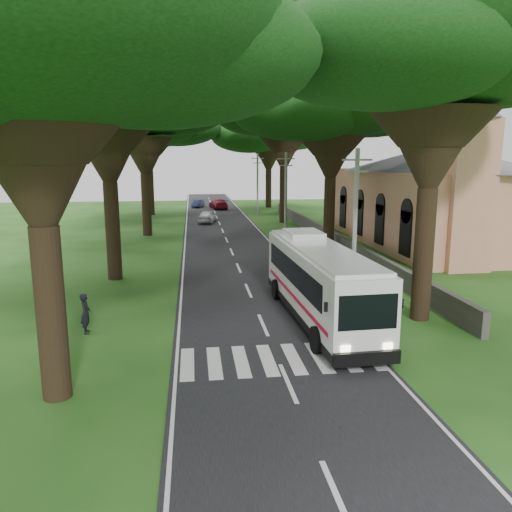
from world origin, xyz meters
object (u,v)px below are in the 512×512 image
object	(u,v)px
church	(436,188)
distant_car_b	(198,203)
pole_far	(257,183)
pole_mid	(286,194)
coach_bus	(319,281)
pole_near	(355,221)
pedestrian	(86,313)
distant_car_a	(207,217)
distant_car_c	(219,204)

from	to	relation	value
church	distant_car_b	world-z (taller)	church
pole_far	pole_mid	bearing A→B (deg)	-90.00
pole_far	coach_bus	size ratio (longest dim) A/B	0.67
pole_near	pole_far	world-z (taller)	same
pole_far	distant_car_b	distance (m)	14.06
distant_car_b	coach_bus	bearing A→B (deg)	-70.94
pole_near	pole_far	xyz separation A→B (m)	(0.00, 40.00, 0.00)
pedestrian	coach_bus	bearing A→B (deg)	-95.16
pole_far	distant_car_a	xyz separation A→B (m)	(-6.86, -7.43, -3.43)
pole_near	coach_bus	bearing A→B (deg)	-128.92
pole_near	distant_car_b	bearing A→B (deg)	98.54
coach_bus	distant_car_c	world-z (taller)	coach_bus
church	coach_bus	xyz separation A→B (m)	(-15.17, -19.02, -3.02)
pole_mid	pole_near	bearing A→B (deg)	-90.00
pedestrian	church	bearing A→B (deg)	-60.74
church	coach_bus	world-z (taller)	church
distant_car_a	distant_car_c	bearing A→B (deg)	-86.38
pole_far	distant_car_a	bearing A→B (deg)	-132.71
church	pole_far	world-z (taller)	church
distant_car_b	distant_car_a	bearing A→B (deg)	-73.50
pole_far	church	bearing A→B (deg)	-63.18
church	pole_mid	bearing A→B (deg)	160.19
distant_car_a	pedestrian	distance (m)	37.13
distant_car_a	pedestrian	bearing A→B (deg)	91.34
pole_near	distant_car_a	bearing A→B (deg)	101.90
church	distant_car_c	world-z (taller)	church
distant_car_b	distant_car_c	bearing A→B (deg)	-27.39
distant_car_c	pedestrian	bearing A→B (deg)	72.72
pole_near	pedestrian	xyz separation A→B (m)	(-13.28, -4.00, -3.29)
pole_mid	coach_bus	xyz separation A→B (m)	(-2.80, -23.47, -2.29)
pole_mid	pole_far	xyz separation A→B (m)	(0.00, 20.00, 0.00)
pole_near	pole_far	distance (m)	40.00
church	pole_near	world-z (taller)	church
pole_far	distant_car_a	world-z (taller)	pole_far
pole_mid	pole_far	distance (m)	20.00
pole_far	distant_car_b	bearing A→B (deg)	124.43
pole_mid	pedestrian	distance (m)	27.63
coach_bus	pedestrian	xyz separation A→B (m)	(-10.48, -0.53, -1.00)
distant_car_a	church	bearing A→B (deg)	149.78
distant_car_a	distant_car_c	world-z (taller)	distant_car_c
church	distant_car_c	distance (m)	37.42
coach_bus	pedestrian	world-z (taller)	coach_bus
distant_car_a	distant_car_c	size ratio (longest dim) A/B	0.82
pole_far	pole_near	bearing A→B (deg)	-90.00
pedestrian	pole_mid	bearing A→B (deg)	-37.01
coach_bus	pole_mid	bearing A→B (deg)	81.03
pole_near	coach_bus	distance (m)	5.02
distant_car_b	pedestrian	size ratio (longest dim) A/B	2.02
pole_mid	distant_car_c	bearing A→B (deg)	99.34
distant_car_a	pole_mid	bearing A→B (deg)	129.93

